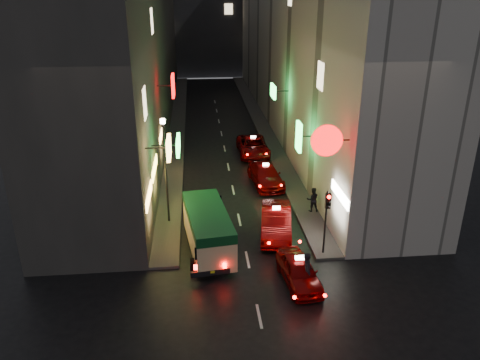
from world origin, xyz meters
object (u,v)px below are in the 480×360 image
object	(u,v)px
taxi_near	(299,269)
pedestrian_crossing	(307,268)
minibus	(208,226)
lamp_post	(165,164)
traffic_light	(327,210)

from	to	relation	value
taxi_near	pedestrian_crossing	world-z (taller)	pedestrian_crossing
taxi_near	pedestrian_crossing	distance (m)	0.59
minibus	taxi_near	size ratio (longest dim) A/B	1.19
minibus	lamp_post	distance (m)	4.69
minibus	pedestrian_crossing	world-z (taller)	minibus
minibus	lamp_post	size ratio (longest dim) A/B	0.93
minibus	lamp_post	xyz separation A→B (m)	(-2.22, 3.49, 2.21)
lamp_post	minibus	bearing A→B (deg)	-57.48
pedestrian_crossing	lamp_post	size ratio (longest dim) A/B	0.34
minibus	taxi_near	distance (m)	5.34
traffic_light	lamp_post	bearing A→B (deg)	151.09
minibus	traffic_light	bearing A→B (deg)	-9.89
taxi_near	lamp_post	bearing A→B (deg)	133.47
pedestrian_crossing	traffic_light	xyz separation A→B (m)	(1.53, 2.63, 1.63)
taxi_near	pedestrian_crossing	xyz separation A→B (m)	(0.28, -0.42, 0.31)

